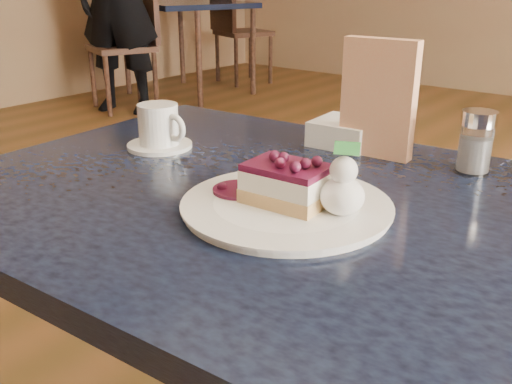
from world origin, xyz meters
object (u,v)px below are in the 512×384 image
Objects in this scene: coffee_set at (160,129)px; bg_table_far_left at (191,86)px; main_table at (302,245)px; cheesecake_slice at (287,184)px; dessert_plate at (286,207)px.

coffee_set is 0.07× the size of bg_table_far_left.
cheesecake_slice is (0.00, -0.05, 0.12)m from main_table.
cheesecake_slice and bg_table_far_left have the same top height.
main_table is 0.39m from coffee_set.
main_table is at bearing 90.00° from cheesecake_slice.
coffee_set is (-0.37, 0.05, 0.11)m from main_table.
main_table is 9.97× the size of cheesecake_slice.
cheesecake_slice is (-0.00, -0.00, 0.03)m from dessert_plate.
cheesecake_slice reaches higher than dessert_plate.
main_table is 0.63× the size of bg_table_far_left.
bg_table_far_left is at bearing 134.38° from coffee_set.
bg_table_far_left is (-3.24, 3.02, -0.69)m from cheesecake_slice.
dessert_plate is 2.43× the size of cheesecake_slice.
cheesecake_slice is 0.06× the size of bg_table_far_left.
dessert_plate is 4.48m from bg_table_far_left.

